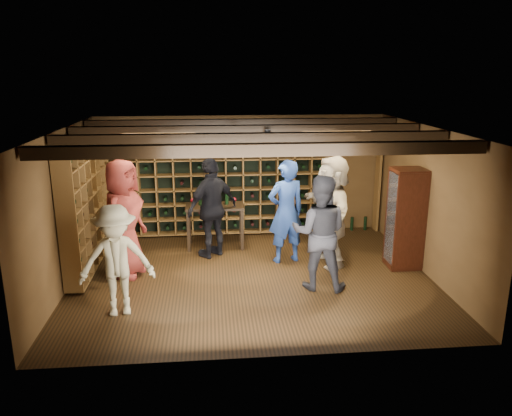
{
  "coord_description": "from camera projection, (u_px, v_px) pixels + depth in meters",
  "views": [
    {
      "loc": [
        -0.67,
        -7.87,
        3.4
      ],
      "look_at": [
        0.09,
        0.2,
        1.15
      ],
      "focal_mm": 35.0,
      "sensor_mm": 36.0,
      "label": 1
    }
  ],
  "objects": [
    {
      "name": "guest_red_floral",
      "position": [
        124.0,
        219.0,
        8.33
      ],
      "size": [
        0.94,
        1.14,
        2.01
      ],
      "primitive_type": "imported",
      "rotation": [
        0.0,
        0.0,
        1.21
      ],
      "color": "maroon",
      "rests_on": "ground"
    },
    {
      "name": "wine_rack_left",
      "position": [
        87.0,
        203.0,
        8.75
      ],
      "size": [
        0.3,
        2.65,
        2.2
      ],
      "color": "brown",
      "rests_on": "ground"
    },
    {
      "name": "display_cabinet",
      "position": [
        405.0,
        221.0,
        8.73
      ],
      "size": [
        0.55,
        0.5,
        1.75
      ],
      "color": "black",
      "rests_on": "ground"
    },
    {
      "name": "wine_rack_back",
      "position": [
        217.0,
        182.0,
        10.4
      ],
      "size": [
        4.65,
        0.3,
        2.2
      ],
      "color": "brown",
      "rests_on": "ground"
    },
    {
      "name": "man_grey_suit",
      "position": [
        320.0,
        233.0,
        7.85
      ],
      "size": [
        1.05,
        0.91,
        1.85
      ],
      "primitive_type": "imported",
      "rotation": [
        0.0,
        0.0,
        2.88
      ],
      "color": "black",
      "rests_on": "ground"
    },
    {
      "name": "guest_woman_black",
      "position": [
        212.0,
        208.0,
        9.22
      ],
      "size": [
        1.14,
        1.04,
        1.88
      ],
      "primitive_type": "imported",
      "rotation": [
        0.0,
        0.0,
        3.82
      ],
      "color": "black",
      "rests_on": "ground"
    },
    {
      "name": "guest_khaki",
      "position": [
        116.0,
        261.0,
        7.01
      ],
      "size": [
        1.13,
        0.75,
        1.62
      ],
      "primitive_type": "imported",
      "rotation": [
        0.0,
        0.0,
        0.15
      ],
      "color": "gray",
      "rests_on": "ground"
    },
    {
      "name": "tasting_table",
      "position": [
        215.0,
        210.0,
        9.74
      ],
      "size": [
        1.13,
        0.57,
        1.13
      ],
      "rotation": [
        0.0,
        0.0,
        -0.01
      ],
      "color": "black",
      "rests_on": "ground"
    },
    {
      "name": "guest_beige",
      "position": [
        332.0,
        211.0,
        8.85
      ],
      "size": [
        0.71,
        1.87,
        1.98
      ],
      "primitive_type": "imported",
      "rotation": [
        0.0,
        0.0,
        4.78
      ],
      "color": "tan",
      "rests_on": "ground"
    },
    {
      "name": "room_shell",
      "position": [
        251.0,
        134.0,
        7.92
      ],
      "size": [
        6.0,
        6.0,
        6.0
      ],
      "color": "brown",
      "rests_on": "ground"
    },
    {
      "name": "ground",
      "position": [
        252.0,
        276.0,
        8.52
      ],
      "size": [
        6.0,
        6.0,
        0.0
      ],
      "primitive_type": "plane",
      "color": "black",
      "rests_on": "ground"
    },
    {
      "name": "man_blue_shirt",
      "position": [
        286.0,
        212.0,
        8.96
      ],
      "size": [
        0.78,
        0.62,
        1.89
      ],
      "primitive_type": "imported",
      "rotation": [
        0.0,
        0.0,
        3.41
      ],
      "color": "navy",
      "rests_on": "ground"
    },
    {
      "name": "crate_shelf",
      "position": [
        356.0,
        160.0,
        10.54
      ],
      "size": [
        1.2,
        0.32,
        2.07
      ],
      "color": "brown",
      "rests_on": "ground"
    }
  ]
}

